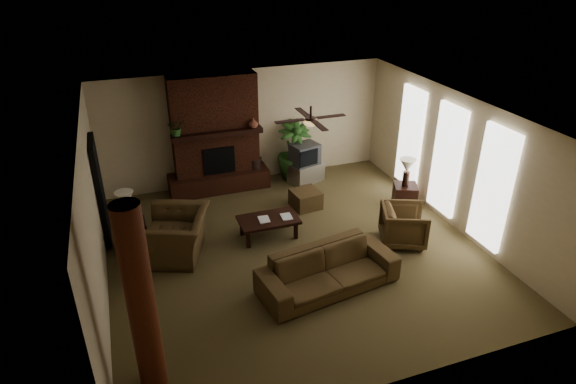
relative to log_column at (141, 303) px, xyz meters
name	(u,v)px	position (x,y,z in m)	size (l,w,h in m)	color
room_shell	(295,187)	(2.95, 2.40, 0.00)	(7.00, 7.00, 7.00)	brown
fireplace	(216,144)	(2.15, 5.62, -0.24)	(2.40, 0.70, 2.80)	#461F12
windows	(447,160)	(6.40, 2.60, -0.05)	(0.08, 3.65, 2.35)	white
log_column	(141,303)	(0.00, 0.00, 0.00)	(0.36, 0.36, 2.80)	#602A18
doorway	(100,190)	(-0.49, 4.20, -0.35)	(0.10, 1.00, 2.10)	black
ceiling_fan	(311,121)	(3.35, 2.70, 1.13)	(1.35, 1.35, 0.37)	black
sofa	(328,264)	(3.09, 1.14, -0.92)	(2.44, 0.71, 0.96)	brown
armchair_left	(175,228)	(0.77, 3.06, -0.82)	(1.32, 0.86, 1.16)	brown
armchair_right	(404,224)	(5.09, 1.95, -0.96)	(0.85, 0.79, 0.87)	brown
coffee_table	(268,221)	(2.62, 3.06, -1.03)	(1.20, 0.70, 0.43)	black
ottoman	(306,199)	(3.80, 4.00, -1.20)	(0.60, 0.60, 0.40)	brown
tv_stand	(306,172)	(4.30, 5.24, -1.15)	(0.85, 0.50, 0.50)	#BCBCBE
tv	(305,154)	(4.25, 5.22, -0.64)	(0.75, 0.66, 0.52)	#3D3D3F
floor_vase	(255,168)	(3.05, 5.53, -0.97)	(0.34, 0.34, 0.77)	black
floor_plant	(294,163)	(4.09, 5.55, -0.98)	(0.84, 1.49, 0.84)	#2B5622
side_table_left	(134,235)	(0.01, 3.60, -1.12)	(0.50, 0.50, 0.55)	black
lamp_left	(125,201)	(-0.05, 3.66, -0.40)	(0.43, 0.43, 0.65)	black
side_table_right	(405,196)	(5.92, 3.24, -1.12)	(0.50, 0.50, 0.55)	black
lamp_right	(407,168)	(5.88, 3.21, -0.40)	(0.36, 0.36, 0.65)	black
mantel_plant	(176,129)	(1.24, 5.38, 0.32)	(0.38, 0.42, 0.33)	#2B5622
mantel_vase	(253,123)	(3.00, 5.33, 0.27)	(0.22, 0.23, 0.22)	brown
book_a	(259,215)	(2.41, 3.03, -0.83)	(0.22, 0.03, 0.29)	#999999
book_b	(281,212)	(2.88, 2.99, -0.82)	(0.21, 0.02, 0.29)	#999999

